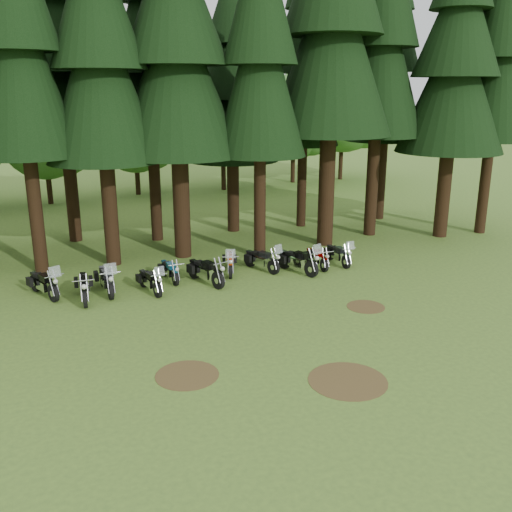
# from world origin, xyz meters

# --- Properties ---
(ground) EXTENTS (120.00, 120.00, 0.00)m
(ground) POSITION_xyz_m (0.00, 0.00, 0.00)
(ground) COLOR #476A28
(ground) RESTS_ON ground
(pine_front_3) EXTENTS (4.32, 4.32, 17.57)m
(pine_front_3) POSITION_xyz_m (-6.29, 9.51, 10.52)
(pine_front_3) COLOR black
(pine_front_3) RESTS_ON ground
(pine_front_4) EXTENTS (4.95, 4.95, 16.33)m
(pine_front_4) POSITION_xyz_m (-3.21, 9.40, 9.78)
(pine_front_4) COLOR black
(pine_front_4) RESTS_ON ground
(pine_front_5) EXTENTS (5.81, 5.81, 16.72)m
(pine_front_5) POSITION_xyz_m (0.07, 9.44, 10.01)
(pine_front_5) COLOR black
(pine_front_5) RESTS_ON ground
(pine_front_6) EXTENTS (4.15, 4.15, 16.75)m
(pine_front_6) POSITION_xyz_m (3.43, 8.02, 10.03)
(pine_front_6) COLOR black
(pine_front_6) RESTS_ON ground
(pine_front_8) EXTENTS (4.79, 4.79, 18.63)m
(pine_front_8) POSITION_xyz_m (10.62, 9.61, 11.15)
(pine_front_8) COLOR black
(pine_front_8) RESTS_ON ground
(pine_front_9) EXTENTS (5.44, 5.44, 15.89)m
(pine_front_9) POSITION_xyz_m (13.94, 7.83, 9.51)
(pine_front_9) COLOR black
(pine_front_9) RESTS_ON ground
(pine_front_10) EXTENTS (4.25, 4.25, 17.69)m
(pine_front_10) POSITION_xyz_m (16.52, 7.63, 10.59)
(pine_front_10) COLOR black
(pine_front_10) RESTS_ON ground
(pine_back_2) EXTENTS (4.85, 4.85, 16.30)m
(pine_back_2) POSITION_xyz_m (-4.38, 14.40, 9.76)
(pine_back_2) COLOR black
(pine_back_2) RESTS_ON ground
(pine_back_3) EXTENTS (4.35, 4.35, 16.20)m
(pine_back_3) POSITION_xyz_m (-0.37, 12.94, 9.70)
(pine_back_3) COLOR black
(pine_back_3) RESTS_ON ground
(pine_back_4) EXTENTS (4.94, 4.94, 13.78)m
(pine_back_4) POSITION_xyz_m (4.04, 13.25, 8.25)
(pine_back_4) COLOR black
(pine_back_4) RESTS_ON ground
(pine_back_5) EXTENTS (3.94, 3.94, 16.33)m
(pine_back_5) POSITION_xyz_m (8.07, 12.86, 9.78)
(pine_back_5) COLOR black
(pine_back_5) RESTS_ON ground
(pine_back_6) EXTENTS (4.59, 4.59, 16.58)m
(pine_back_6) POSITION_xyz_m (13.36, 12.79, 9.93)
(pine_back_6) COLOR black
(pine_back_6) RESTS_ON ground
(decid_3) EXTENTS (6.12, 5.95, 7.65)m
(decid_3) POSITION_xyz_m (-4.71, 25.13, 4.51)
(decid_3) COLOR black
(decid_3) RESTS_ON ground
(decid_4) EXTENTS (5.93, 5.76, 7.41)m
(decid_4) POSITION_xyz_m (1.58, 26.32, 4.37)
(decid_4) COLOR black
(decid_4) RESTS_ON ground
(decid_5) EXTENTS (8.45, 8.21, 10.56)m
(decid_5) POSITION_xyz_m (8.29, 25.71, 6.23)
(decid_5) COLOR black
(decid_5) RESTS_ON ground
(decid_6) EXTENTS (7.06, 6.86, 8.82)m
(decid_6) POSITION_xyz_m (14.85, 27.01, 5.20)
(decid_6) COLOR black
(decid_6) RESTS_ON ground
(decid_7) EXTENTS (8.44, 8.20, 10.55)m
(decid_7) POSITION_xyz_m (19.46, 26.83, 6.22)
(decid_7) COLOR black
(decid_7) RESTS_ON ground
(dirt_patch_0) EXTENTS (1.80, 1.80, 0.01)m
(dirt_patch_0) POSITION_xyz_m (-3.00, -2.00, 0.01)
(dirt_patch_0) COLOR #4C3D1E
(dirt_patch_0) RESTS_ON ground
(dirt_patch_1) EXTENTS (1.40, 1.40, 0.01)m
(dirt_patch_1) POSITION_xyz_m (4.50, 0.50, 0.01)
(dirt_patch_1) COLOR #4C3D1E
(dirt_patch_1) RESTS_ON ground
(dirt_patch_2) EXTENTS (2.20, 2.20, 0.01)m
(dirt_patch_2) POSITION_xyz_m (1.00, -4.00, 0.01)
(dirt_patch_2) COLOR #4C3D1E
(dirt_patch_2) RESTS_ON ground
(motorcycle_0) EXTENTS (1.13, 2.26, 1.46)m
(motorcycle_0) POSITION_xyz_m (-6.34, 6.15, 0.49)
(motorcycle_0) COLOR black
(motorcycle_0) RESTS_ON ground
(motorcycle_1) EXTENTS (0.41, 2.35, 0.96)m
(motorcycle_1) POSITION_xyz_m (-4.96, 5.21, 0.49)
(motorcycle_1) COLOR black
(motorcycle_1) RESTS_ON ground
(motorcycle_2) EXTENTS (0.46, 2.42, 1.52)m
(motorcycle_2) POSITION_xyz_m (-4.06, 5.68, 0.51)
(motorcycle_2) COLOR black
(motorcycle_2) RESTS_ON ground
(motorcycle_3) EXTENTS (0.63, 2.09, 1.31)m
(motorcycle_3) POSITION_xyz_m (-2.47, 5.08, 0.44)
(motorcycle_3) COLOR black
(motorcycle_3) RESTS_ON ground
(motorcycle_4) EXTENTS (0.34, 1.99, 0.81)m
(motorcycle_4) POSITION_xyz_m (-1.41, 6.16, 0.41)
(motorcycle_4) COLOR black
(motorcycle_4) RESTS_ON ground
(motorcycle_5) EXTENTS (0.88, 2.32, 0.97)m
(motorcycle_5) POSITION_xyz_m (-0.15, 5.23, 0.50)
(motorcycle_5) COLOR black
(motorcycle_5) RESTS_ON ground
(motorcycle_6) EXTENTS (0.93, 2.13, 1.36)m
(motorcycle_6) POSITION_xyz_m (1.24, 6.15, 0.46)
(motorcycle_6) COLOR black
(motorcycle_6) RESTS_ON ground
(motorcycle_7) EXTENTS (1.02, 2.14, 1.38)m
(motorcycle_7) POSITION_xyz_m (2.65, 5.95, 0.46)
(motorcycle_7) COLOR black
(motorcycle_7) RESTS_ON ground
(motorcycle_8) EXTENTS (1.07, 2.36, 1.52)m
(motorcycle_8) POSITION_xyz_m (3.97, 5.06, 0.51)
(motorcycle_8) COLOR black
(motorcycle_8) RESTS_ON ground
(motorcycle_9) EXTENTS (0.28, 2.00, 0.81)m
(motorcycle_9) POSITION_xyz_m (5.11, 5.44, 0.41)
(motorcycle_9) COLOR black
(motorcycle_9) RESTS_ON ground
(motorcycle_10) EXTENTS (0.39, 2.09, 1.32)m
(motorcycle_10) POSITION_xyz_m (6.23, 5.48, 0.44)
(motorcycle_10) COLOR black
(motorcycle_10) RESTS_ON ground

